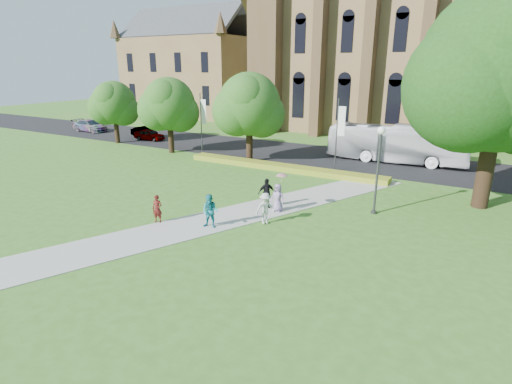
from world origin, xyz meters
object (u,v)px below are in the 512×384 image
Objects in this scene: streetlamp at (379,160)px; car_2 at (90,126)px; large_tree at (504,69)px; car_1 at (144,132)px; car_0 at (149,135)px; tour_coach at (396,144)px; pedestrian_0 at (157,209)px.

car_2 is at bearing 163.11° from streetlamp.
large_tree reaches higher than car_1.
streetlamp reaches higher than car_0.
large_tree is (5.50, 4.50, 5.07)m from streetlamp.
car_1 is (-29.73, -1.80, -1.06)m from tour_coach.
tour_coach is at bearing 96.74° from streetlamp.
streetlamp reaches higher than car_2.
tour_coach is (-1.71, 14.48, -1.57)m from streetlamp.
streetlamp is 8.73m from large_tree.
large_tree is 21.27m from pedestrian_0.
large_tree reaches higher than streetlamp.
large_tree is at bearing 39.29° from streetlamp.
tour_coach is (-7.21, 9.98, -6.64)m from large_tree.
pedestrian_0 is (-8.57, -22.09, -0.89)m from tour_coach.
car_1 is 29.31m from pedestrian_0.
large_tree is 13.98m from tour_coach.
car_1 is at bearing 55.44° from car_0.
car_2 reaches higher than car_0.
large_tree is 1.08× the size of tour_coach.
car_2 reaches higher than car_1.
large_tree reaches higher than car_2.
pedestrian_0 is at bearing -123.59° from car_1.
large_tree reaches higher than car_0.
car_0 is at bearing -109.45° from car_1.
car_2 is (-41.20, 12.51, -2.50)m from streetlamp.
streetlamp is 0.99× the size of car_2.
large_tree reaches higher than pedestrian_0.
streetlamp is 0.40× the size of large_tree.
streetlamp is 3.29× the size of pedestrian_0.
car_0 is 0.96× the size of car_1.
streetlamp is 34.00m from car_1.
car_0 is at bearing -94.82° from car_2.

